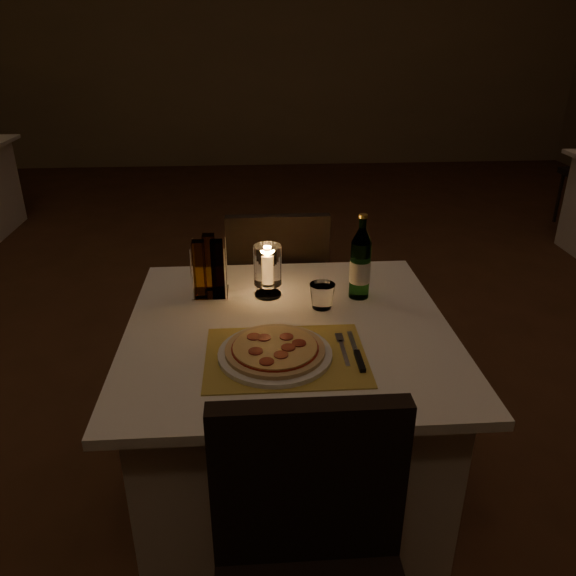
{
  "coord_description": "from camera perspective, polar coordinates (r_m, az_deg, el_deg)",
  "views": [
    {
      "loc": [
        0.02,
        -2.06,
        1.58
      ],
      "look_at": [
        0.12,
        -0.52,
        0.86
      ],
      "focal_mm": 35.0,
      "sensor_mm": 36.0,
      "label": 1
    }
  ],
  "objects": [
    {
      "name": "floor",
      "position": [
        2.6,
        -3.6,
        -12.72
      ],
      "size": [
        8.0,
        10.0,
        0.02
      ],
      "primitive_type": "cube",
      "color": "#4D2C18",
      "rests_on": "ground"
    },
    {
      "name": "wall_back",
      "position": [
        7.07,
        -4.49,
        24.33
      ],
      "size": [
        8.0,
        0.02,
        3.0
      ],
      "primitive_type": "cube",
      "color": "olive",
      "rests_on": "ground"
    },
    {
      "name": "main_table",
      "position": [
        1.95,
        0.04,
        -13.33
      ],
      "size": [
        1.0,
        1.0,
        0.74
      ],
      "color": "white",
      "rests_on": "ground"
    },
    {
      "name": "chair_near",
      "position": [
        1.32,
        2.47,
        -26.74
      ],
      "size": [
        0.42,
        0.42,
        0.9
      ],
      "color": "black",
      "rests_on": "ground"
    },
    {
      "name": "chair_far",
      "position": [
        2.46,
        -1.11,
        0.28
      ],
      "size": [
        0.42,
        0.42,
        0.9
      ],
      "color": "black",
      "rests_on": "ground"
    },
    {
      "name": "placemat",
      "position": [
        1.58,
        -0.23,
        -6.96
      ],
      "size": [
        0.45,
        0.34,
        0.0
      ],
      "primitive_type": "cube",
      "color": "gold",
      "rests_on": "main_table"
    },
    {
      "name": "plate",
      "position": [
        1.58,
        -1.32,
        -6.72
      ],
      "size": [
        0.32,
        0.32,
        0.01
      ],
      "primitive_type": "cylinder",
      "color": "white",
      "rests_on": "placemat"
    },
    {
      "name": "pizza",
      "position": [
        1.57,
        -1.33,
        -6.22
      ],
      "size": [
        0.28,
        0.28,
        0.02
      ],
      "color": "#D8B77F",
      "rests_on": "plate"
    },
    {
      "name": "fork",
      "position": [
        1.63,
        5.53,
        -5.97
      ],
      "size": [
        0.02,
        0.18,
        0.0
      ],
      "color": "silver",
      "rests_on": "placemat"
    },
    {
      "name": "knife",
      "position": [
        1.58,
        7.14,
        -6.94
      ],
      "size": [
        0.02,
        0.22,
        0.01
      ],
      "color": "black",
      "rests_on": "placemat"
    },
    {
      "name": "tumbler",
      "position": [
        1.84,
        3.49,
        -0.81
      ],
      "size": [
        0.08,
        0.08,
        0.08
      ],
      "primitive_type": null,
      "color": "white",
      "rests_on": "main_table"
    },
    {
      "name": "water_bottle",
      "position": [
        1.89,
        7.35,
        2.37
      ],
      "size": [
        0.07,
        0.07,
        0.29
      ],
      "color": "#589852",
      "rests_on": "main_table"
    },
    {
      "name": "hurricane_candle",
      "position": [
        1.89,
        -2.09,
        2.16
      ],
      "size": [
        0.09,
        0.09,
        0.18
      ],
      "color": "white",
      "rests_on": "main_table"
    },
    {
      "name": "cruet_caddy",
      "position": [
        1.92,
        -8.02,
        1.93
      ],
      "size": [
        0.12,
        0.12,
        0.21
      ],
      "color": "white",
      "rests_on": "main_table"
    }
  ]
}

